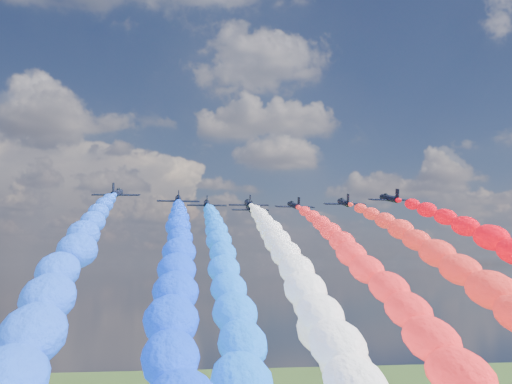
{
  "coord_description": "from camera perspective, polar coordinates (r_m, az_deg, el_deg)",
  "views": [
    {
      "loc": [
        -17.67,
        -130.0,
        89.43
      ],
      "look_at": [
        0.0,
        4.0,
        105.87
      ],
      "focal_mm": 42.03,
      "sensor_mm": 36.0,
      "label": 1
    }
  ],
  "objects": [
    {
      "name": "jet_0",
      "position": [
        124.99,
        -13.11,
        -0.12
      ],
      "size": [
        10.07,
        13.37,
        5.0
      ],
      "primitive_type": null,
      "rotation": [
        0.18,
        0.0,
        -0.05
      ],
      "color": "black"
    },
    {
      "name": "trail_0",
      "position": [
        71.92,
        -17.53,
        -7.91
      ],
      "size": [
        6.38,
        101.29,
        36.58
      ],
      "primitive_type": null,
      "color": "blue"
    },
    {
      "name": "jet_1",
      "position": [
        134.77,
        -7.41,
        -0.73
      ],
      "size": [
        9.53,
        12.98,
        5.0
      ],
      "primitive_type": null,
      "rotation": [
        0.18,
        0.0,
        0.01
      ],
      "color": "black"
    },
    {
      "name": "trail_1",
      "position": [
        81.31,
        -7.48,
        -8.02
      ],
      "size": [
        6.38,
        101.29,
        36.58
      ],
      "primitive_type": null,
      "color": "#0C3BF1"
    },
    {
      "name": "jet_2",
      "position": [
        143.52,
        -4.71,
        -1.14
      ],
      "size": [
        9.85,
        13.21,
        5.0
      ],
      "primitive_type": null,
      "rotation": [
        0.18,
        0.0,
        -0.04
      ],
      "color": "black"
    },
    {
      "name": "trail_2",
      "position": [
        90.21,
        -3.14,
        -7.95
      ],
      "size": [
        6.38,
        101.29,
        36.58
      ],
      "primitive_type": null,
      "color": "blue"
    },
    {
      "name": "jet_3",
      "position": [
        142.25,
        -0.72,
        -1.11
      ],
      "size": [
        9.85,
        13.22,
        5.0
      ],
      "primitive_type": null,
      "rotation": [
        0.18,
        0.0,
        -0.04
      ],
      "color": "black"
    },
    {
      "name": "trail_3",
      "position": [
        89.42,
        3.3,
        -7.96
      ],
      "size": [
        6.38,
        101.29,
        36.58
      ],
      "primitive_type": null,
      "color": "white"
    },
    {
      "name": "jet_4",
      "position": [
        154.73,
        -0.59,
        -1.58
      ],
      "size": [
        9.65,
        13.07,
        5.0
      ],
      "primitive_type": null,
      "rotation": [
        0.18,
        0.0,
        -0.02
      ],
      "color": "black"
    },
    {
      "name": "trail_4",
      "position": [
        101.95,
        3.01,
        -7.84
      ],
      "size": [
        6.38,
        101.29,
        36.58
      ],
      "primitive_type": null,
      "color": "white"
    },
    {
      "name": "jet_5",
      "position": [
        146.96,
        3.65,
        -1.28
      ],
      "size": [
        10.09,
        13.38,
        5.0
      ],
      "primitive_type": null,
      "rotation": [
        0.18,
        0.0,
        0.06
      ],
      "color": "black"
    },
    {
      "name": "trail_5",
      "position": [
        95.11,
        9.93,
        -7.81
      ],
      "size": [
        6.38,
        101.29,
        36.58
      ],
      "primitive_type": null,
      "color": "red"
    },
    {
      "name": "jet_6",
      "position": [
        141.41,
        8.36,
        -1.0
      ],
      "size": [
        10.2,
        13.46,
        5.0
      ],
      "primitive_type": null,
      "rotation": [
        0.18,
        0.0,
        -0.06
      ],
      "color": "black"
    },
    {
      "name": "trail_6",
      "position": [
        91.16,
        17.69,
        -7.63
      ],
      "size": [
        6.38,
        101.29,
        36.58
      ],
      "primitive_type": null,
      "color": "red"
    },
    {
      "name": "jet_7",
      "position": [
        134.34,
        12.6,
        -0.6
      ],
      "size": [
        9.66,
        13.08,
        5.0
      ],
      "primitive_type": null,
      "rotation": [
        0.18,
        0.0,
        0.02
      ],
      "color": "black"
    }
  ]
}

